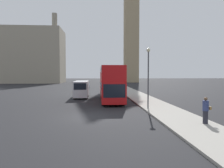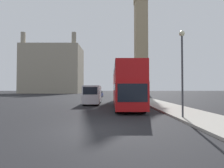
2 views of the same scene
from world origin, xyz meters
name	(u,v)px [view 2 (image 2 of 2)]	position (x,y,z in m)	size (l,w,h in m)	color
ground_plane	(96,130)	(0.00, 0.00, 0.00)	(300.00, 300.00, 0.00)	black
clock_tower	(141,29)	(14.47, 70.87, 29.59)	(5.97, 6.14, 57.74)	tan
building_block_distant	(53,70)	(-24.55, 68.11, 10.20)	(24.14, 15.16, 24.78)	#9E937F
red_double_decker_bus	(126,85)	(2.33, 9.63, 2.41)	(2.58, 10.42, 4.32)	#B71114
white_van	(93,94)	(-1.64, 14.10, 1.29)	(1.96, 5.63, 2.39)	silver
street_lamp	(182,60)	(5.44, 2.96, 3.90)	(0.36, 0.36, 5.71)	#38383D
parked_sedan	(99,94)	(-2.15, 34.83, 0.64)	(1.70, 4.71, 1.40)	navy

